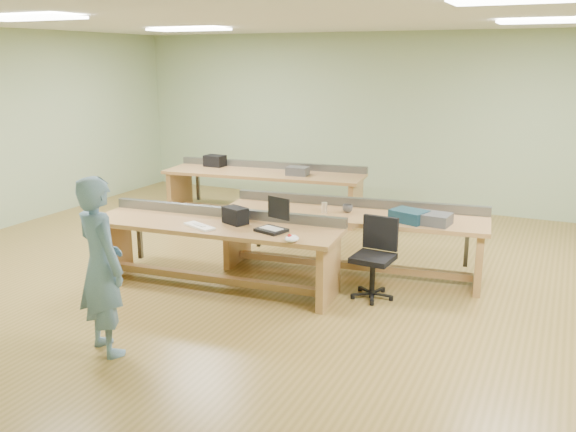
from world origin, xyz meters
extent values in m
plane|color=olive|center=(0.00, 0.00, 0.00)|extent=(10.00, 10.00, 0.00)
plane|color=silver|center=(0.00, 0.00, 3.00)|extent=(10.00, 10.00, 0.00)
cube|color=#90AA81|center=(0.00, 4.00, 1.50)|extent=(10.00, 0.04, 3.00)
cube|color=#90AA81|center=(0.00, -4.00, 1.50)|extent=(10.00, 0.04, 3.00)
cube|color=white|center=(-2.50, -1.50, 2.97)|extent=(1.20, 0.50, 0.03)
cube|color=white|center=(-2.50, 1.50, 2.97)|extent=(1.20, 0.50, 0.03)
cube|color=white|center=(2.50, 1.50, 2.97)|extent=(1.20, 0.50, 0.03)
cube|color=#A47045|center=(-0.71, -0.84, 0.72)|extent=(2.98, 1.03, 0.05)
cube|color=#A47045|center=(-2.07, -0.96, 0.35)|extent=(0.14, 0.68, 0.70)
cube|color=#A47045|center=(0.64, -0.72, 0.35)|extent=(0.14, 0.68, 0.70)
cube|color=#A47045|center=(-0.71, -0.84, 0.10)|extent=(2.62, 0.33, 0.08)
cube|color=#585C61|center=(-0.74, -0.49, 0.81)|extent=(2.92, 0.34, 0.11)
cube|color=#A47045|center=(0.55, 0.27, 0.72)|extent=(3.26, 1.25, 0.05)
cube|color=#A47045|center=(-0.93, 0.08, 0.35)|extent=(0.17, 0.75, 0.70)
cube|color=#A47045|center=(2.03, 0.46, 0.35)|extent=(0.17, 0.75, 0.70)
cube|color=#A47045|center=(0.55, 0.27, 0.10)|extent=(2.87, 0.47, 0.08)
cube|color=#585C61|center=(0.50, 0.65, 0.81)|extent=(3.16, 0.48, 0.11)
cube|color=#A47045|center=(-1.67, 2.26, 0.72)|extent=(3.37, 1.26, 0.05)
cube|color=#A47045|center=(-3.20, 2.08, 0.35)|extent=(0.17, 0.78, 0.70)
cube|color=#A47045|center=(-0.13, 2.44, 0.35)|extent=(0.17, 0.78, 0.70)
cube|color=#A47045|center=(-1.67, 2.26, 0.10)|extent=(2.98, 0.45, 0.08)
cube|color=#585C61|center=(-1.71, 2.65, 0.81)|extent=(3.27, 0.46, 0.11)
imported|color=#6C90B0|center=(-0.75, -2.60, 0.80)|extent=(0.69, 0.59, 1.60)
cube|color=black|center=(0.02, -0.83, 0.77)|extent=(0.36, 0.32, 0.03)
cube|color=black|center=(0.05, -0.72, 0.99)|extent=(0.29, 0.10, 0.24)
cube|color=white|center=(-0.77, -1.01, 0.76)|extent=(0.44, 0.29, 0.02)
ellipsoid|color=white|center=(0.38, -1.08, 0.78)|extent=(0.16, 0.18, 0.07)
cube|color=black|center=(-0.49, -0.71, 0.84)|extent=(0.32, 0.27, 0.19)
cylinder|color=black|center=(1.03, -0.39, 0.22)|extent=(0.06, 0.06, 0.44)
cube|color=black|center=(1.03, -0.39, 0.46)|extent=(0.45, 0.45, 0.06)
cube|color=black|center=(1.04, -0.19, 0.69)|extent=(0.40, 0.08, 0.38)
cylinder|color=black|center=(1.03, -0.39, 0.03)|extent=(0.51, 0.51, 0.06)
cube|color=#122F3D|center=(1.26, 0.20, 0.82)|extent=(0.45, 0.39, 0.13)
cube|color=#3B3B3E|center=(1.49, 0.21, 0.81)|extent=(0.49, 0.34, 0.13)
imported|color=#3B3B3E|center=(0.48, 0.31, 0.80)|extent=(0.14, 0.14, 0.10)
cylinder|color=silver|center=(0.23, 0.19, 0.81)|extent=(0.08, 0.08, 0.12)
cube|color=black|center=(-2.68, 2.40, 0.85)|extent=(0.34, 0.25, 0.19)
cube|color=#3B3B3E|center=(-1.05, 2.26, 0.82)|extent=(0.35, 0.27, 0.13)
camera|label=1|loc=(2.84, -6.46, 2.56)|focal=38.00mm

